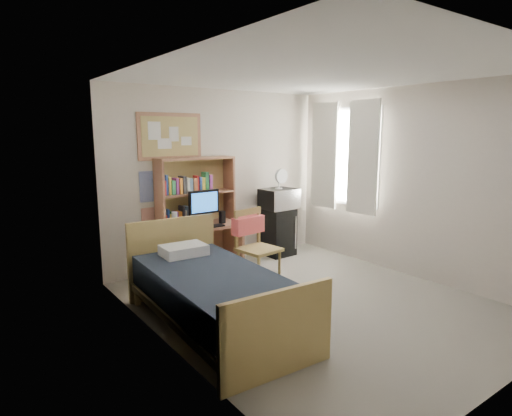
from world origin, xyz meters
TOP-DOWN VIEW (x-y plane):
  - floor at (0.00, 0.00)m, footprint 3.60×4.20m
  - ceiling at (0.00, 0.00)m, footprint 3.60×4.20m
  - wall_back at (0.00, 2.10)m, footprint 3.60×0.04m
  - wall_left at (-1.80, 0.00)m, footprint 0.04×4.20m
  - wall_right at (1.80, 0.00)m, footprint 0.04×4.20m
  - window_unit at (1.75, 1.20)m, footprint 0.10×1.40m
  - curtain_left at (1.72, 0.80)m, footprint 0.04×0.55m
  - curtain_right at (1.72, 1.60)m, footprint 0.04×0.55m
  - bulletin_board at (-0.78, 2.08)m, footprint 0.94×0.03m
  - poster_wave at (-1.10, 2.09)m, footprint 0.30×0.01m
  - poster_japan at (-1.10, 2.09)m, footprint 0.28×0.01m
  - desk at (-0.47, 1.80)m, footprint 1.11×0.58m
  - desk_chair at (-0.19, 0.83)m, footprint 0.57×0.57m
  - mini_fridge at (0.94, 1.84)m, footprint 0.47×0.47m
  - bed at (-1.25, 0.15)m, footprint 1.16×2.18m
  - hutch at (-0.47, 1.95)m, footprint 1.17×0.33m
  - monitor at (-0.46, 1.74)m, footprint 0.47×0.05m
  - keyboard at (-0.46, 1.60)m, footprint 0.43×0.15m
  - speaker_left at (-0.76, 1.73)m, footprint 0.07×0.07m
  - speaker_right at (-0.16, 1.75)m, footprint 0.08×0.08m
  - water_bottle at (-0.94, 1.69)m, footprint 0.08×0.08m
  - hoodie at (-0.22, 1.02)m, footprint 0.48×0.20m
  - microwave at (0.94, 1.82)m, footprint 0.56×0.44m
  - desk_fan at (0.94, 1.82)m, footprint 0.24×0.24m
  - pillow at (-1.21, 0.90)m, footprint 0.51×0.37m

SIDE VIEW (x-z plane):
  - floor at x=0.00m, z-range -0.02..0.00m
  - bed at x=-1.25m, z-range 0.00..0.59m
  - desk at x=-0.47m, z-range 0.00..0.68m
  - mini_fridge at x=0.94m, z-range 0.00..0.77m
  - desk_chair at x=-0.19m, z-range 0.00..1.02m
  - pillow at x=-1.21m, z-range 0.59..0.70m
  - keyboard at x=-0.46m, z-range 0.68..0.70m
  - speaker_left at x=-0.76m, z-range 0.68..0.85m
  - speaker_right at x=-0.16m, z-range 0.68..0.86m
  - poster_japan at x=-1.10m, z-range 0.60..0.96m
  - hoodie at x=-0.22m, z-range 0.67..0.90m
  - water_bottle at x=-0.94m, z-range 0.68..0.94m
  - microwave at x=0.94m, z-range 0.77..1.09m
  - monitor at x=-0.46m, z-range 0.68..1.18m
  - hutch at x=-0.47m, z-range 0.68..1.63m
  - desk_fan at x=0.94m, z-range 1.09..1.37m
  - poster_wave at x=-1.10m, z-range 1.04..1.46m
  - wall_back at x=0.00m, z-range 0.00..2.60m
  - wall_left at x=-1.80m, z-range 0.00..2.60m
  - wall_right at x=1.80m, z-range 0.00..2.60m
  - window_unit at x=1.75m, z-range 0.75..2.45m
  - curtain_left at x=1.72m, z-range 0.75..2.45m
  - curtain_right at x=1.72m, z-range 0.75..2.45m
  - bulletin_board at x=-0.78m, z-range 1.60..2.24m
  - ceiling at x=0.00m, z-range 2.59..2.61m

